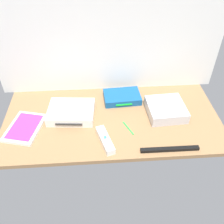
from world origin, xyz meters
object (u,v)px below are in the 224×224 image
at_px(remote_wand, 105,140).
at_px(stylus_pen, 128,128).
at_px(network_router, 122,97).
at_px(mini_computer, 166,109).
at_px(sensor_bar, 170,149).
at_px(game_case, 25,128).
at_px(game_console, 71,112).

relative_size(remote_wand, stylus_pen, 1.69).
height_order(network_router, remote_wand, same).
height_order(mini_computer, sensor_bar, mini_computer).
height_order(mini_computer, game_case, mini_computer).
bearing_deg(game_case, game_console, 34.13).
bearing_deg(game_console, remote_wand, -45.39).
height_order(remote_wand, sensor_bar, remote_wand).
height_order(game_case, stylus_pen, game_case).
distance_m(network_router, sensor_bar, 0.38).
bearing_deg(network_router, sensor_bar, -68.54).
distance_m(game_console, mini_computer, 0.44).
bearing_deg(sensor_bar, mini_computer, 81.71).
height_order(game_case, remote_wand, remote_wand).
bearing_deg(sensor_bar, remote_wand, 167.12).
relative_size(mini_computer, remote_wand, 1.18).
distance_m(game_case, network_router, 0.48).
bearing_deg(network_router, game_console, -160.76).
xyz_separation_m(game_case, stylus_pen, (0.46, -0.03, -0.00)).
distance_m(mini_computer, remote_wand, 0.34).
relative_size(game_console, network_router, 1.19).
distance_m(game_console, stylus_pen, 0.28).
relative_size(game_case, stylus_pen, 2.42).
relative_size(mini_computer, game_case, 0.82).
height_order(network_router, stylus_pen, network_router).
bearing_deg(remote_wand, game_console, 113.28).
distance_m(sensor_bar, stylus_pen, 0.21).
xyz_separation_m(game_console, network_router, (0.25, 0.10, -0.00)).
height_order(game_console, game_case, game_console).
bearing_deg(sensor_bar, stylus_pen, 138.22).
height_order(game_case, network_router, network_router).
bearing_deg(mini_computer, stylus_pen, -155.09).
bearing_deg(stylus_pen, game_console, 158.17).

